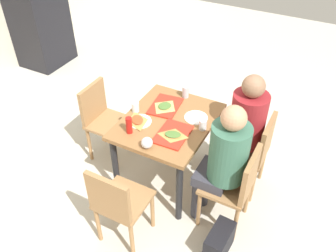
% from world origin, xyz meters
% --- Properties ---
extents(ground_plane, '(10.00, 10.00, 0.02)m').
position_xyz_m(ground_plane, '(0.00, 0.00, -0.01)').
color(ground_plane, beige).
extents(main_table, '(0.98, 0.79, 0.74)m').
position_xyz_m(main_table, '(0.00, 0.00, 0.63)').
color(main_table, olive).
rests_on(main_table, ground_plane).
extents(chair_near_left, '(0.40, 0.40, 0.86)m').
position_xyz_m(chair_near_left, '(-0.25, -0.78, 0.51)').
color(chair_near_left, '#9E7247').
rests_on(chair_near_left, ground_plane).
extents(chair_near_right, '(0.40, 0.40, 0.86)m').
position_xyz_m(chair_near_right, '(0.25, -0.78, 0.51)').
color(chair_near_right, '#9E7247').
rests_on(chair_near_right, ground_plane).
extents(chair_far_side, '(0.40, 0.40, 0.86)m').
position_xyz_m(chair_far_side, '(0.00, 0.78, 0.51)').
color(chair_far_side, '#9E7247').
rests_on(chair_far_side, ground_plane).
extents(chair_left_end, '(0.40, 0.40, 0.86)m').
position_xyz_m(chair_left_end, '(-0.87, 0.00, 0.51)').
color(chair_left_end, '#9E7247').
rests_on(chair_left_end, ground_plane).
extents(person_in_red, '(0.32, 0.42, 1.27)m').
position_xyz_m(person_in_red, '(-0.25, -0.64, 0.75)').
color(person_in_red, '#383842').
rests_on(person_in_red, ground_plane).
extents(person_in_brown_jacket, '(0.32, 0.42, 1.27)m').
position_xyz_m(person_in_brown_jacket, '(0.25, -0.64, 0.75)').
color(person_in_brown_jacket, '#383842').
rests_on(person_in_brown_jacket, ground_plane).
extents(tray_red_near, '(0.37, 0.27, 0.02)m').
position_xyz_m(tray_red_near, '(-0.17, -0.14, 0.75)').
color(tray_red_near, red).
rests_on(tray_red_near, main_table).
extents(tray_red_far, '(0.39, 0.30, 0.02)m').
position_xyz_m(tray_red_far, '(0.17, 0.12, 0.75)').
color(tray_red_far, red).
rests_on(tray_red_far, main_table).
extents(paper_plate_center, '(0.22, 0.22, 0.01)m').
position_xyz_m(paper_plate_center, '(-0.15, 0.22, 0.75)').
color(paper_plate_center, white).
rests_on(paper_plate_center, main_table).
extents(paper_plate_near_edge, '(0.22, 0.22, 0.01)m').
position_xyz_m(paper_plate_near_edge, '(0.15, -0.22, 0.75)').
color(paper_plate_near_edge, white).
rests_on(paper_plate_near_edge, main_table).
extents(pizza_slice_a, '(0.19, 0.23, 0.02)m').
position_xyz_m(pizza_slice_a, '(-0.20, -0.15, 0.77)').
color(pizza_slice_a, '#C68C47').
rests_on(pizza_slice_a, tray_red_near).
extents(pizza_slice_b, '(0.21, 0.19, 0.02)m').
position_xyz_m(pizza_slice_b, '(0.14, 0.11, 0.77)').
color(pizza_slice_b, '#DBAD60').
rests_on(pizza_slice_b, tray_red_far).
extents(pizza_slice_c, '(0.25, 0.25, 0.02)m').
position_xyz_m(pizza_slice_c, '(-0.16, 0.24, 0.76)').
color(pizza_slice_c, '#C68C47').
rests_on(pizza_slice_c, paper_plate_center).
extents(plastic_cup_a, '(0.07, 0.07, 0.10)m').
position_xyz_m(plastic_cup_a, '(-0.02, 0.34, 0.79)').
color(plastic_cup_a, white).
rests_on(plastic_cup_a, main_table).
extents(plastic_cup_b, '(0.07, 0.07, 0.10)m').
position_xyz_m(plastic_cup_b, '(0.02, -0.34, 0.79)').
color(plastic_cup_b, white).
rests_on(plastic_cup_b, main_table).
extents(soda_can, '(0.07, 0.07, 0.12)m').
position_xyz_m(soda_can, '(0.42, 0.02, 0.81)').
color(soda_can, '#B7BCC6').
rests_on(soda_can, main_table).
extents(condiment_bottle, '(0.06, 0.06, 0.16)m').
position_xyz_m(condiment_bottle, '(-0.32, 0.22, 0.82)').
color(condiment_bottle, red).
rests_on(condiment_bottle, main_table).
extents(foil_bundle, '(0.10, 0.10, 0.10)m').
position_xyz_m(foil_bundle, '(-0.42, -0.02, 0.79)').
color(foil_bundle, silver).
rests_on(foil_bundle, main_table).
extents(handbag, '(0.33, 0.18, 0.28)m').
position_xyz_m(handbag, '(-0.60, -0.80, 0.14)').
color(handbag, black).
rests_on(handbag, ground_plane).
extents(drink_fridge, '(0.70, 0.60, 1.90)m').
position_xyz_m(drink_fridge, '(1.32, 2.85, 0.95)').
color(drink_fridge, black).
rests_on(drink_fridge, ground_plane).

